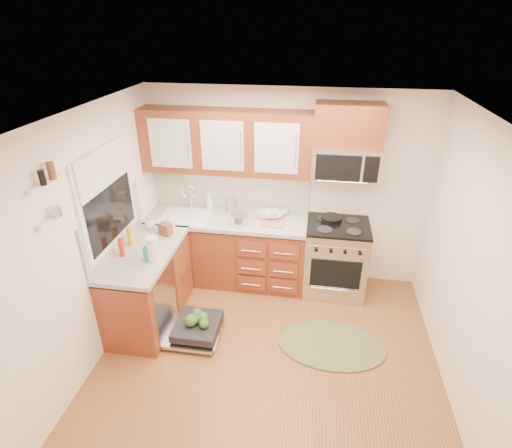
% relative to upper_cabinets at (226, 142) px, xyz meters
% --- Properties ---
extents(floor, '(3.50, 3.50, 0.00)m').
position_rel_upper_cabinets_xyz_m(floor, '(0.73, -1.57, -1.88)').
color(floor, brown).
rests_on(floor, ground).
extents(ceiling, '(3.50, 3.50, 0.00)m').
position_rel_upper_cabinets_xyz_m(ceiling, '(0.73, -1.57, 0.62)').
color(ceiling, white).
rests_on(ceiling, ground).
extents(wall_back, '(3.50, 0.04, 2.50)m').
position_rel_upper_cabinets_xyz_m(wall_back, '(0.73, 0.18, -0.62)').
color(wall_back, white).
rests_on(wall_back, ground).
extents(wall_left, '(0.04, 3.50, 2.50)m').
position_rel_upper_cabinets_xyz_m(wall_left, '(-1.02, -1.57, -0.62)').
color(wall_left, white).
rests_on(wall_left, ground).
extents(wall_right, '(0.04, 3.50, 2.50)m').
position_rel_upper_cabinets_xyz_m(wall_right, '(2.48, -1.57, -0.62)').
color(wall_right, white).
rests_on(wall_right, ground).
extents(base_cabinet_back, '(2.05, 0.60, 0.85)m').
position_rel_upper_cabinets_xyz_m(base_cabinet_back, '(0.00, -0.12, -1.45)').
color(base_cabinet_back, '#623016').
rests_on(base_cabinet_back, ground).
extents(base_cabinet_left, '(0.60, 1.25, 0.85)m').
position_rel_upper_cabinets_xyz_m(base_cabinet_left, '(-0.72, -1.05, -1.45)').
color(base_cabinet_left, '#623016').
rests_on(base_cabinet_left, ground).
extents(countertop_back, '(2.07, 0.64, 0.05)m').
position_rel_upper_cabinets_xyz_m(countertop_back, '(0.00, -0.14, -0.97)').
color(countertop_back, '#ADA89F').
rests_on(countertop_back, base_cabinet_back).
extents(countertop_left, '(0.64, 1.27, 0.05)m').
position_rel_upper_cabinets_xyz_m(countertop_left, '(-0.71, -1.05, -0.97)').
color(countertop_left, '#ADA89F').
rests_on(countertop_left, base_cabinet_left).
extents(backsplash_back, '(2.05, 0.02, 0.57)m').
position_rel_upper_cabinets_xyz_m(backsplash_back, '(0.00, 0.16, -0.67)').
color(backsplash_back, '#B8B4A5').
rests_on(backsplash_back, ground).
extents(backsplash_left, '(0.02, 1.25, 0.57)m').
position_rel_upper_cabinets_xyz_m(backsplash_left, '(-1.01, -1.05, -0.67)').
color(backsplash_left, '#B8B4A5').
rests_on(backsplash_left, ground).
extents(upper_cabinets, '(2.05, 0.35, 0.75)m').
position_rel_upper_cabinets_xyz_m(upper_cabinets, '(0.00, 0.00, 0.00)').
color(upper_cabinets, '#623016').
rests_on(upper_cabinets, ground).
extents(cabinet_over_mw, '(0.76, 0.35, 0.47)m').
position_rel_upper_cabinets_xyz_m(cabinet_over_mw, '(1.41, 0.00, 0.26)').
color(cabinet_over_mw, '#623016').
rests_on(cabinet_over_mw, ground).
extents(range, '(0.76, 0.64, 0.95)m').
position_rel_upper_cabinets_xyz_m(range, '(1.41, -0.15, -1.40)').
color(range, silver).
rests_on(range, ground).
extents(microwave, '(0.76, 0.38, 0.40)m').
position_rel_upper_cabinets_xyz_m(microwave, '(1.41, -0.02, -0.18)').
color(microwave, silver).
rests_on(microwave, ground).
extents(sink, '(0.62, 0.50, 0.26)m').
position_rel_upper_cabinets_xyz_m(sink, '(-0.52, -0.16, -1.07)').
color(sink, white).
rests_on(sink, ground).
extents(dishwasher, '(0.70, 0.60, 0.20)m').
position_rel_upper_cabinets_xyz_m(dishwasher, '(-0.13, -1.27, -1.77)').
color(dishwasher, silver).
rests_on(dishwasher, ground).
extents(window, '(0.03, 1.05, 1.05)m').
position_rel_upper_cabinets_xyz_m(window, '(-1.01, -1.07, -0.32)').
color(window, white).
rests_on(window, ground).
extents(window_blind, '(0.02, 0.96, 0.40)m').
position_rel_upper_cabinets_xyz_m(window_blind, '(-0.98, -1.07, 0.00)').
color(window_blind, white).
rests_on(window_blind, ground).
extents(shelf_upper, '(0.04, 0.40, 0.03)m').
position_rel_upper_cabinets_xyz_m(shelf_upper, '(-0.99, -1.92, 0.17)').
color(shelf_upper, white).
rests_on(shelf_upper, ground).
extents(shelf_lower, '(0.04, 0.40, 0.03)m').
position_rel_upper_cabinets_xyz_m(shelf_lower, '(-0.99, -1.92, -0.12)').
color(shelf_lower, white).
rests_on(shelf_lower, ground).
extents(rug, '(1.30, 0.98, 0.02)m').
position_rel_upper_cabinets_xyz_m(rug, '(1.39, -1.19, -1.86)').
color(rug, olive).
rests_on(rug, ground).
extents(skillet, '(0.33, 0.33, 0.05)m').
position_rel_upper_cabinets_xyz_m(skillet, '(1.32, -0.03, -0.90)').
color(skillet, black).
rests_on(skillet, range).
extents(stock_pot, '(0.24, 0.24, 0.13)m').
position_rel_upper_cabinets_xyz_m(stock_pot, '(0.20, -0.27, -0.88)').
color(stock_pot, silver).
rests_on(stock_pot, countertop_back).
extents(cutting_board, '(0.27, 0.18, 0.02)m').
position_rel_upper_cabinets_xyz_m(cutting_board, '(0.60, -0.22, -0.94)').
color(cutting_board, '#A8764D').
rests_on(cutting_board, countertop_back).
extents(canister, '(0.13, 0.13, 0.17)m').
position_rel_upper_cabinets_xyz_m(canister, '(0.03, 0.07, -0.86)').
color(canister, silver).
rests_on(canister, countertop_back).
extents(paper_towel_roll, '(0.16, 0.16, 0.28)m').
position_rel_upper_cabinets_xyz_m(paper_towel_roll, '(-0.52, -1.21, -0.81)').
color(paper_towel_roll, white).
rests_on(paper_towel_roll, countertop_left).
extents(mustard_bottle, '(0.09, 0.09, 0.23)m').
position_rel_upper_cabinets_xyz_m(mustard_bottle, '(-0.90, -0.95, -0.84)').
color(mustard_bottle, yellow).
rests_on(mustard_bottle, countertop_left).
extents(red_bottle, '(0.07, 0.07, 0.21)m').
position_rel_upper_cabinets_xyz_m(red_bottle, '(-0.90, -1.18, -0.85)').
color(red_bottle, red).
rests_on(red_bottle, countertop_left).
extents(wooden_box, '(0.17, 0.15, 0.14)m').
position_rel_upper_cabinets_xyz_m(wooden_box, '(-0.60, -0.66, -0.88)').
color(wooden_box, brown).
rests_on(wooden_box, countertop_left).
extents(blue_carton, '(0.10, 0.07, 0.16)m').
position_rel_upper_cabinets_xyz_m(blue_carton, '(-0.57, -1.22, -0.87)').
color(blue_carton, teal).
rests_on(blue_carton, countertop_left).
extents(bowl_a, '(0.34, 0.34, 0.06)m').
position_rel_upper_cabinets_xyz_m(bowl_a, '(0.58, -0.01, -0.92)').
color(bowl_a, '#999999').
rests_on(bowl_a, countertop_back).
extents(bowl_b, '(0.25, 0.25, 0.08)m').
position_rel_upper_cabinets_xyz_m(bowl_b, '(0.49, -0.03, -0.91)').
color(bowl_b, '#999999').
rests_on(bowl_b, countertop_back).
extents(cup, '(0.12, 0.12, 0.09)m').
position_rel_upper_cabinets_xyz_m(cup, '(0.72, 0.07, -0.91)').
color(cup, '#999999').
rests_on(cup, countertop_back).
extents(soap_bottle_a, '(0.14, 0.14, 0.28)m').
position_rel_upper_cabinets_xyz_m(soap_bottle_a, '(-0.27, 0.10, -0.81)').
color(soap_bottle_a, '#999999').
rests_on(soap_bottle_a, countertop_back).
extents(soap_bottle_b, '(0.10, 0.10, 0.19)m').
position_rel_upper_cabinets_xyz_m(soap_bottle_b, '(-0.59, -0.52, -0.85)').
color(soap_bottle_b, '#999999').
rests_on(soap_bottle_b, countertop_left).
extents(soap_bottle_c, '(0.14, 0.14, 0.16)m').
position_rel_upper_cabinets_xyz_m(soap_bottle_c, '(-0.84, -0.55, -0.87)').
color(soap_bottle_c, '#999999').
rests_on(soap_bottle_c, countertop_left).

